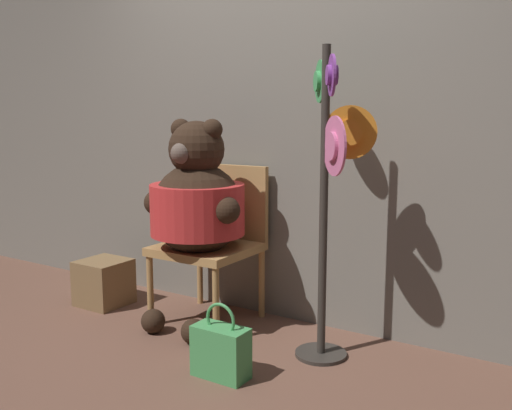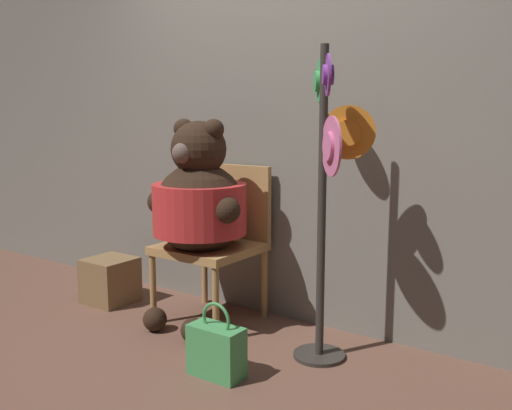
% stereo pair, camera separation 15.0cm
% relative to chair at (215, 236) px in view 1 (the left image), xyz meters
% --- Properties ---
extents(ground_plane, '(14.00, 14.00, 0.00)m').
position_rel_chair_xyz_m(ground_plane, '(0.32, -0.47, -0.53)').
color(ground_plane, brown).
extents(wall_back, '(8.00, 0.10, 2.32)m').
position_rel_chair_xyz_m(wall_back, '(0.32, 0.28, 0.62)').
color(wall_back, slate).
rests_on(wall_back, ground_plane).
extents(chair, '(0.56, 0.55, 0.97)m').
position_rel_chair_xyz_m(chair, '(0.00, 0.00, 0.00)').
color(chair, '#B2844C').
rests_on(chair, ground_plane).
extents(teddy_bear, '(0.69, 0.61, 1.27)m').
position_rel_chair_xyz_m(teddy_bear, '(-0.00, -0.18, 0.23)').
color(teddy_bear, black).
rests_on(teddy_bear, ground_plane).
extents(hat_display_rack, '(0.40, 0.44, 1.64)m').
position_rel_chair_xyz_m(hat_display_rack, '(0.88, -0.19, 0.43)').
color(hat_display_rack, '#332D28').
rests_on(hat_display_rack, ground_plane).
extents(handbag_on_ground, '(0.28, 0.14, 0.38)m').
position_rel_chair_xyz_m(handbag_on_ground, '(0.53, -0.68, -0.40)').
color(handbag_on_ground, '#479E56').
rests_on(handbag_on_ground, ground_plane).
extents(wooden_crate, '(0.31, 0.31, 0.31)m').
position_rel_chair_xyz_m(wooden_crate, '(-0.80, -0.21, -0.38)').
color(wooden_crate, brown).
rests_on(wooden_crate, ground_plane).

